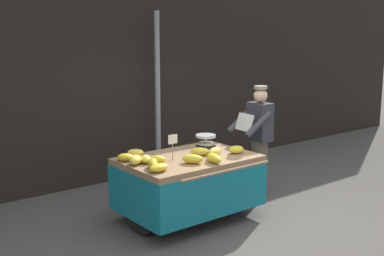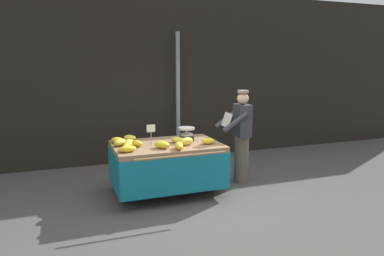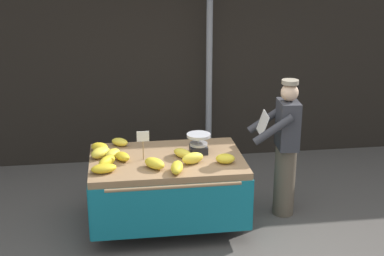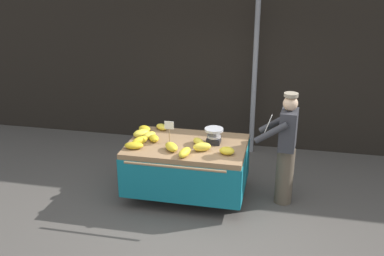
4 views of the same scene
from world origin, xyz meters
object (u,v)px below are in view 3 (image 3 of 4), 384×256
at_px(weighing_scale, 199,143).
at_px(banana_bunch_0, 104,168).
at_px(banana_bunch_6, 120,142).
at_px(banana_bunch_5, 101,153).
at_px(banana_bunch_1, 155,163).
at_px(street_pole, 209,72).
at_px(banana_bunch_10, 183,153).
at_px(banana_bunch_11, 107,161).
at_px(banana_cart, 167,175).
at_px(banana_bunch_7, 193,158).
at_px(banana_bunch_3, 100,147).
at_px(banana_bunch_9, 113,153).
at_px(vendor_person, 285,148).
at_px(banana_bunch_8, 122,157).
at_px(banana_bunch_4, 177,167).
at_px(banana_bunch_2, 225,159).
at_px(price_sign, 143,139).

height_order(weighing_scale, banana_bunch_0, weighing_scale).
xyz_separation_m(banana_bunch_0, banana_bunch_6, (0.19, 0.82, -0.00)).
bearing_deg(banana_bunch_5, banana_bunch_1, -35.11).
bearing_deg(street_pole, banana_bunch_10, -108.24).
height_order(weighing_scale, banana_bunch_10, weighing_scale).
bearing_deg(banana_bunch_11, banana_cart, 13.52).
xyz_separation_m(banana_bunch_0, banana_bunch_10, (0.90, 0.31, 0.00)).
bearing_deg(banana_bunch_11, banana_bunch_1, -13.98).
xyz_separation_m(banana_bunch_1, banana_bunch_10, (0.35, 0.27, -0.00)).
xyz_separation_m(banana_bunch_1, banana_bunch_7, (0.43, 0.08, 0.01)).
height_order(banana_bunch_3, banana_bunch_9, banana_bunch_9).
distance_m(banana_bunch_11, vendor_person, 2.14).
distance_m(banana_bunch_1, banana_bunch_9, 0.59).
bearing_deg(banana_bunch_6, banana_bunch_10, -35.36).
bearing_deg(banana_bunch_3, banana_bunch_8, -53.24).
xyz_separation_m(banana_bunch_1, banana_bunch_9, (-0.45, 0.39, -0.01)).
xyz_separation_m(banana_bunch_0, banana_bunch_4, (0.78, -0.10, 0.01)).
bearing_deg(banana_bunch_2, banana_bunch_9, 164.44).
height_order(weighing_scale, vendor_person, vendor_person).
distance_m(banana_bunch_1, banana_bunch_2, 0.80).
bearing_deg(banana_bunch_10, price_sign, 178.84).
bearing_deg(banana_bunch_6, banana_bunch_3, -148.88).
height_order(banana_bunch_6, banana_bunch_11, banana_bunch_11).
distance_m(banana_cart, banana_bunch_11, 0.75).
height_order(banana_bunch_1, banana_bunch_4, banana_bunch_1).
height_order(weighing_scale, banana_bunch_8, weighing_scale).
distance_m(banana_bunch_4, banana_bunch_8, 0.71).
bearing_deg(banana_bunch_6, banana_bunch_11, -103.33).
xyz_separation_m(price_sign, banana_bunch_1, (0.11, -0.28, -0.19)).
height_order(banana_bunch_3, banana_bunch_10, banana_bunch_10).
relative_size(banana_bunch_2, banana_bunch_7, 0.82).
xyz_separation_m(price_sign, banana_bunch_10, (0.45, -0.01, -0.19)).
relative_size(street_pole, banana_bunch_7, 10.90).
relative_size(banana_bunch_1, banana_bunch_11, 0.99).
bearing_deg(banana_bunch_5, banana_bunch_2, -15.14).
bearing_deg(banana_bunch_8, vendor_person, 3.67).
distance_m(banana_bunch_6, vendor_person, 2.01).
bearing_deg(vendor_person, banana_bunch_0, -168.32).
xyz_separation_m(banana_bunch_5, banana_bunch_7, (1.02, -0.34, 0.01)).
distance_m(banana_bunch_1, banana_bunch_7, 0.44).
relative_size(banana_bunch_7, vendor_person, 0.15).
bearing_deg(price_sign, banana_bunch_0, -144.13).
relative_size(street_pole, weighing_scale, 10.21).
distance_m(banana_bunch_3, banana_bunch_10, 1.02).
bearing_deg(banana_cart, banana_bunch_4, -81.01).
relative_size(banana_bunch_5, vendor_person, 0.16).
bearing_deg(street_pole, banana_bunch_4, -107.76).
bearing_deg(banana_bunch_7, banana_bunch_9, 160.70).
bearing_deg(banana_bunch_0, banana_bunch_5, 94.93).
bearing_deg(banana_bunch_4, banana_bunch_5, 145.53).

